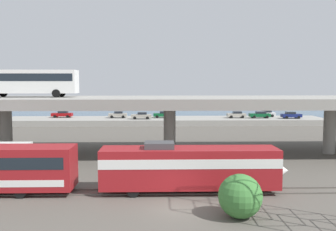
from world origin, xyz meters
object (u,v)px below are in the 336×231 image
Objects in this scene: parked_car_4 at (266,113)px; parked_car_5 at (291,115)px; transit_bus_on_overpass at (29,81)px; parked_car_2 at (118,114)px; train_locomotive at (198,166)px; parked_car_3 at (62,114)px; parked_car_6 at (141,116)px; parked_car_7 at (260,115)px; parked_car_0 at (163,114)px; parked_car_1 at (236,115)px.

parked_car_4 is 6.09m from parked_car_5.
parked_car_2 is at bearing -101.65° from transit_bus_on_overpass.
parked_car_4 is at bearing 68.09° from train_locomotive.
parked_car_5 is at bearing 175.88° from parked_car_3.
parked_car_6 is at bearing 98.14° from train_locomotive.
parked_car_6 is at bearing 3.48° from parked_car_7.
train_locomotive is 3.58× the size of parked_car_0.
parked_car_4 is at bearing -138.19° from transit_bus_on_overpass.
parked_car_4 is at bearing -175.52° from parked_car_0.
parked_car_3 is (-5.51, 36.09, -7.24)m from transit_bus_on_overpass.
parked_car_0 is at bearing -3.21° from parked_car_7.
transit_bus_on_overpass reaches higher than parked_car_7.
parked_car_6 is (12.56, 32.04, -7.24)m from transit_bus_on_overpass.
train_locomotive is 53.06m from parked_car_2.
parked_car_4 is 1.02× the size of parked_car_5.
parked_car_2 and parked_car_7 have the same top height.
parked_car_5 is (45.37, 32.42, -7.24)m from transit_bus_on_overpass.
parked_car_0 is 22.85m from parked_car_3.
parked_car_3 is at bearing -5.59° from parked_car_2.
parked_car_2 is 0.88× the size of parked_car_3.
train_locomotive is at bearing 92.48° from parked_car_0.
transit_bus_on_overpass reaches higher than parked_car_2.
parked_car_5 and parked_car_7 have the same top height.
parked_car_1 and parked_car_7 have the same top height.
parked_car_1 is 0.89× the size of parked_car_7.
parked_car_0 is at bearing 4.48° from parked_car_4.
train_locomotive is 3.37× the size of parked_car_3.
parked_car_4 is at bearing -179.25° from parked_car_3.
parked_car_1 is at bearing 177.29° from parked_car_0.
train_locomotive reaches higher than parked_car_5.
parked_car_2 is 0.94× the size of parked_car_4.
parked_car_4 is 0.99× the size of parked_car_6.
parked_car_3 is 1.05× the size of parked_car_6.
parked_car_6 is 26.29m from parked_car_7.
parked_car_1 is at bearing 19.64° from parked_car_4.
parked_car_5 is at bearing 176.37° from parked_car_2.
parked_car_2 is 12.76m from parked_car_3.
train_locomotive reaches higher than parked_car_2.
parked_car_6 is at bearing 152.38° from parked_car_2.
transit_bus_on_overpass is 37.22m from parked_car_3.
parked_car_6 is at bearing 30.60° from parked_car_0.
train_locomotive is 3.36× the size of parked_car_7.
parked_car_3 is at bearing 0.75° from parked_car_4.
train_locomotive is 3.58× the size of parked_car_4.
parked_car_5 is at bearing 172.01° from parked_car_1.
parked_car_5 is (25.84, 49.18, -0.14)m from train_locomotive.
train_locomotive is at bearing 115.36° from parked_car_3.
parked_car_1 and parked_car_5 have the same top height.
train_locomotive is at bearing 74.47° from parked_car_1.
parked_car_0 is at bearing 176.86° from parked_car_3.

